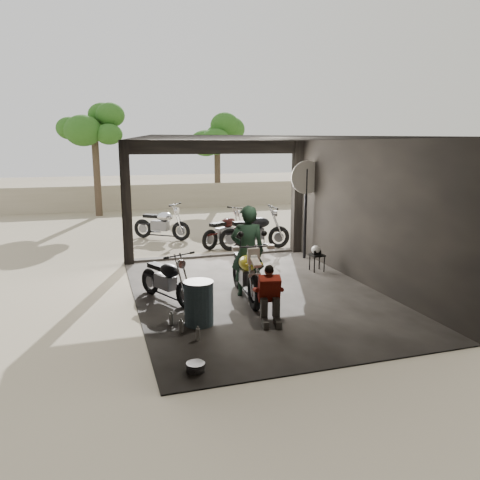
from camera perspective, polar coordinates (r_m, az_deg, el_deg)
ground at (r=9.91m, az=2.08°, el=-6.60°), size 80.00×80.00×0.00m
garage at (r=10.10m, az=1.10°, el=1.23°), size 7.00×7.13×3.20m
boundary_wall at (r=23.23m, az=-9.47°, el=5.27°), size 18.00×0.30×1.20m
tree_left at (r=21.40m, az=-17.40°, el=13.47°), size 2.20×2.20×5.60m
tree_right at (r=23.64m, az=-2.81°, el=12.70°), size 2.20×2.20×5.00m
main_bike at (r=9.44m, az=0.73°, el=-3.59°), size 0.91×1.91×1.24m
left_bike at (r=9.42m, az=-8.95°, el=-4.36°), size 1.26×1.68×1.05m
outside_bike_a at (r=15.62m, az=-9.57°, el=2.26°), size 1.88×1.66×1.21m
outside_bike_b at (r=14.33m, az=-1.77°, el=1.50°), size 1.84×1.51×1.17m
outside_bike_c at (r=13.90m, az=1.84°, el=1.42°), size 1.93×0.88×1.28m
rider at (r=9.55m, az=0.93°, el=-1.38°), size 0.77×0.59×1.90m
mechanic at (r=8.21m, az=3.70°, el=-6.92°), size 0.63×0.77×0.98m
stool at (r=11.66m, az=9.38°, el=-2.07°), size 0.32×0.32×0.44m
helmet at (r=11.64m, az=9.24°, el=-1.19°), size 0.28×0.29×0.21m
oil_drum at (r=8.17m, az=-5.04°, el=-7.76°), size 0.52×0.52×0.78m
sign_post at (r=12.70m, az=8.08°, el=5.78°), size 0.89×0.08×2.68m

